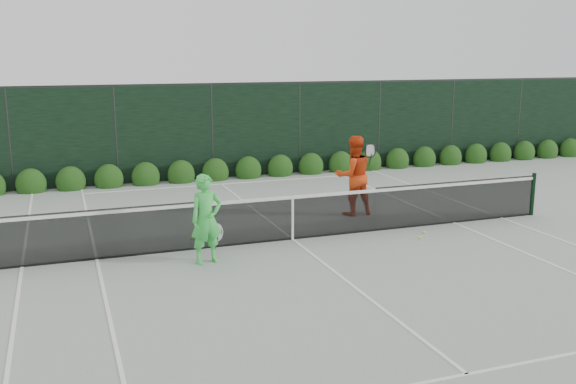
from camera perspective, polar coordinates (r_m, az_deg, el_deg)
name	(u,v)px	position (r m, az deg, el deg)	size (l,w,h in m)	color
ground	(293,239)	(14.03, 0.41, -4.24)	(80.00, 80.00, 0.00)	gray
tennis_net	(292,216)	(13.88, 0.31, -2.15)	(12.90, 0.10, 1.07)	black
player_woman	(206,219)	(12.39, -7.26, -2.40)	(0.70, 0.53, 1.74)	#3CCD4D
player_man	(353,175)	(16.05, 5.84, 1.47)	(0.99, 0.76, 2.00)	red
court_lines	(293,239)	(14.03, 0.41, -4.22)	(11.03, 23.83, 0.01)	white
windscreen_fence	(346,198)	(11.23, 5.21, -0.50)	(32.00, 21.07, 3.06)	black
hedge_row	(215,173)	(20.66, -6.47, 1.72)	(31.66, 0.65, 0.94)	#14390F
tennis_balls	(346,236)	(14.24, 5.19, -3.90)	(5.10, 1.71, 0.07)	#E6F636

